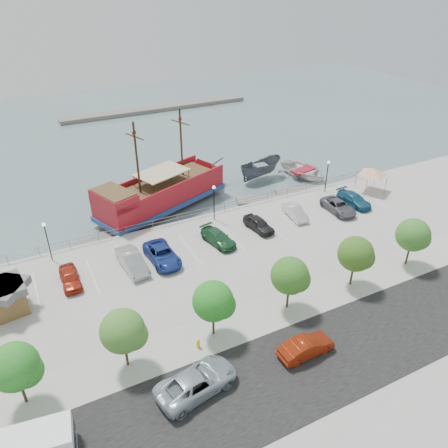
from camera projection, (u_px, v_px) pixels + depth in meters
name	position (u px, v px, depth m)	size (l,w,h in m)	color
ground	(241.00, 255.00, 46.16)	(160.00, 160.00, 0.00)	slate
land_slab	(388.00, 406.00, 29.83)	(100.00, 58.00, 1.20)	#9E9B98
street	(342.00, 350.00, 33.36)	(100.00, 8.00, 0.04)	black
sidewalk	(296.00, 304.00, 37.96)	(100.00, 4.00, 0.05)	#A8A69D
seawall_railing	(209.00, 210.00, 51.38)	(50.00, 0.06, 1.00)	slate
far_shore	(157.00, 109.00, 92.08)	(40.00, 3.00, 0.80)	#67645A
pirate_ship	(170.00, 190.00, 54.78)	(20.02, 11.91, 12.45)	maroon
patrol_boat	(260.00, 171.00, 61.86)	(2.61, 6.95, 2.69)	#464B54
speedboat	(304.00, 172.00, 62.83)	(5.41, 7.58, 1.57)	silver
dock_west	(93.00, 243.00, 47.88)	(6.20, 1.77, 0.35)	slate
dock_mid	(266.00, 200.00, 56.50)	(7.52, 2.15, 0.43)	slate
dock_east	(303.00, 191.00, 58.77)	(7.38, 2.11, 0.42)	gray
shed	(4.00, 297.00, 36.42)	(3.83, 3.83, 2.78)	brown
canopy_tent	(373.00, 168.00, 55.53)	(5.37, 5.37, 3.65)	slate
street_van	(197.00, 382.00, 29.84)	(2.73, 5.91, 1.64)	#9BA8B2
street_sedan	(306.00, 347.00, 32.70)	(1.55, 4.43, 1.46)	maroon
fire_hydrant	(198.00, 343.00, 33.37)	(0.29, 0.29, 0.83)	#D8C509
lamp_post_left	(46.00, 235.00, 42.16)	(0.36, 0.36, 4.28)	black
lamp_post_mid	(214.00, 197.00, 49.15)	(0.36, 0.36, 4.28)	black
lamp_post_right	(327.00, 171.00, 55.36)	(0.36, 0.36, 4.28)	black
tree_a	(17.00, 368.00, 27.76)	(3.30, 3.20, 5.00)	#473321
tree_b	(125.00, 332.00, 30.47)	(3.30, 3.20, 5.00)	#473321
tree_c	(215.00, 302.00, 33.19)	(3.30, 3.20, 5.00)	#473321
tree_d	(292.00, 277.00, 35.90)	(3.30, 3.20, 5.00)	#473321
tree_e	(357.00, 255.00, 38.62)	(3.30, 3.20, 5.00)	#473321
tree_f	(414.00, 236.00, 41.34)	(3.30, 3.20, 5.00)	#473321
parked_car_a	(70.00, 278.00, 40.01)	(1.67, 4.15, 1.42)	#AB2B18
parked_car_b	(132.00, 261.00, 42.00)	(1.77, 5.08, 1.67)	#A3A3A3
parked_car_c	(162.00, 255.00, 43.10)	(2.50, 5.43, 1.51)	navy
parked_car_d	(218.00, 238.00, 45.91)	(1.91, 4.69, 1.36)	#235733
parked_car_e	(259.00, 224.00, 48.30)	(1.70, 4.23, 1.44)	black
parked_car_f	(295.00, 212.00, 50.71)	(1.46, 4.19, 1.38)	silver
parked_car_g	(339.00, 207.00, 51.88)	(2.29, 4.96, 1.38)	#57575F
parked_car_h	(354.00, 199.00, 53.41)	(1.97, 4.85, 1.41)	#1C5774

